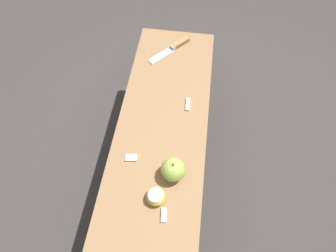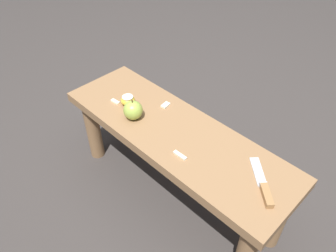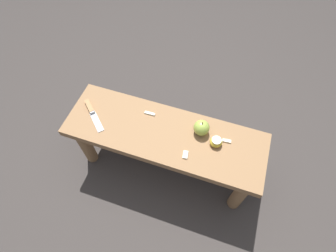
# 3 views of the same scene
# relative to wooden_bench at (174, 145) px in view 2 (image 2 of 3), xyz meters

# --- Properties ---
(ground_plane) EXTENTS (8.00, 8.00, 0.00)m
(ground_plane) POSITION_rel_wooden_bench_xyz_m (0.00, 0.00, -0.30)
(ground_plane) COLOR #383330
(wooden_bench) EXTENTS (1.01, 0.33, 0.39)m
(wooden_bench) POSITION_rel_wooden_bench_xyz_m (0.00, 0.00, 0.00)
(wooden_bench) COLOR olive
(wooden_bench) RESTS_ON ground_plane
(knife) EXTENTS (0.17, 0.16, 0.02)m
(knife) POSITION_rel_wooden_bench_xyz_m (-0.40, -0.00, 0.09)
(knife) COLOR #B7BABF
(knife) RESTS_ON wooden_bench
(apple_whole) EXTENTS (0.08, 0.08, 0.09)m
(apple_whole) POSITION_rel_wooden_bench_xyz_m (0.17, 0.06, 0.12)
(apple_whole) COLOR #9EB747
(apple_whole) RESTS_ON wooden_bench
(apple_cut) EXTENTS (0.06, 0.06, 0.04)m
(apple_cut) POSITION_rel_wooden_bench_xyz_m (0.25, 0.02, 0.10)
(apple_cut) COLOR gold
(apple_cut) RESTS_ON wooden_bench
(apple_slice_near_knife) EXTENTS (0.06, 0.02, 0.01)m
(apple_slice_near_knife) POSITION_rel_wooden_bench_xyz_m (-0.11, 0.08, 0.09)
(apple_slice_near_knife) COLOR silver
(apple_slice_near_knife) RESTS_ON wooden_bench
(apple_slice_center) EXTENTS (0.04, 0.02, 0.01)m
(apple_slice_center) POSITION_rel_wooden_bench_xyz_m (0.30, 0.05, 0.09)
(apple_slice_center) COLOR silver
(apple_slice_center) RESTS_ON wooden_bench
(apple_slice_near_bowl) EXTENTS (0.03, 0.04, 0.01)m
(apple_slice_near_bowl) POSITION_rel_wooden_bench_xyz_m (0.13, -0.08, 0.09)
(apple_slice_near_bowl) COLOR silver
(apple_slice_near_bowl) RESTS_ON wooden_bench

